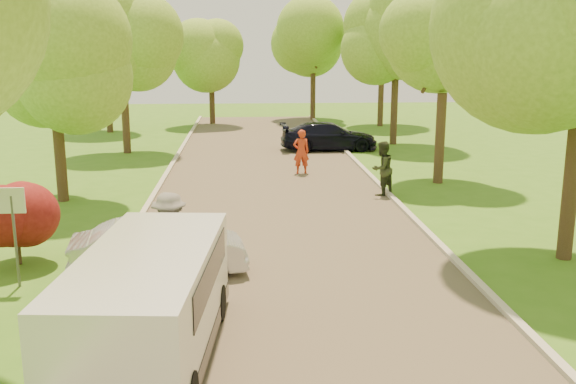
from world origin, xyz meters
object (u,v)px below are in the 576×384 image
object	(u,v)px
person_striped	(301,152)
silver_sedan	(159,248)
longboard	(172,285)
person_olive	(382,169)
street_sign	(13,216)
minivan	(150,303)
dark_sedan	(329,136)
skateboarder	(170,239)

from	to	relation	value
person_striped	silver_sedan	bearing A→B (deg)	64.26
longboard	person_olive	distance (m)	10.63
street_sign	minivan	size ratio (longest dim) A/B	0.42
minivan	silver_sedan	xyz separation A→B (m)	(-0.36, 4.04, -0.35)
silver_sedan	person_olive	distance (m)	10.08
minivan	person_olive	bearing A→B (deg)	66.88
dark_sedan	person_olive	world-z (taller)	person_olive
silver_sedan	longboard	size ratio (longest dim) A/B	3.68
street_sign	dark_sedan	bearing A→B (deg)	63.36
minivan	dark_sedan	xyz separation A→B (m)	(5.80, 21.69, -0.29)
minivan	longboard	world-z (taller)	minivan
longboard	dark_sedan	bearing A→B (deg)	-86.11
person_striped	longboard	bearing A→B (deg)	67.15
dark_sedan	person_striped	distance (m)	6.32
street_sign	dark_sedan	distance (m)	20.31
minivan	skateboarder	size ratio (longest dim) A/B	2.61
person_striped	person_olive	size ratio (longest dim) A/B	0.96
minivan	silver_sedan	distance (m)	4.07
street_sign	person_olive	xyz separation A→B (m)	(9.60, 8.05, -0.62)
person_olive	longboard	bearing A→B (deg)	14.53
longboard	silver_sedan	bearing A→B (deg)	-48.11
street_sign	skateboarder	world-z (taller)	street_sign
dark_sedan	person_olive	size ratio (longest dim) A/B	2.54
person_olive	person_striped	bearing A→B (deg)	-98.23
dark_sedan	longboard	xyz separation A→B (m)	(-5.80, -18.61, -0.59)
longboard	skateboarder	size ratio (longest dim) A/B	0.53
street_sign	skateboarder	xyz separation A→B (m)	(3.30, -0.47, -0.44)
silver_sedan	skateboarder	xyz separation A→B (m)	(0.36, -0.95, 0.49)
person_olive	street_sign	bearing A→B (deg)	1.00
silver_sedan	person_olive	world-z (taller)	person_olive
dark_sedan	skateboarder	world-z (taller)	skateboarder
street_sign	dark_sedan	world-z (taller)	street_sign
person_striped	dark_sedan	bearing A→B (deg)	-113.49
street_sign	longboard	size ratio (longest dim) A/B	2.06
minivan	person_olive	world-z (taller)	person_olive
dark_sedan	person_striped	world-z (taller)	person_striped
dark_sedan	longboard	bearing A→B (deg)	160.94
street_sign	minivan	bearing A→B (deg)	-47.08
street_sign	dark_sedan	size ratio (longest dim) A/B	0.45
longboard	skateboarder	xyz separation A→B (m)	(0.00, 0.00, 1.01)
person_striped	person_olive	distance (m)	4.74
minivan	person_olive	distance (m)	13.20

